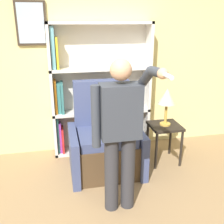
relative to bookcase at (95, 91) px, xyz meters
name	(u,v)px	position (x,y,z in m)	size (l,w,h in m)	color
wall_back	(86,61)	(-0.11, 0.15, 0.42)	(8.00, 0.11, 2.80)	#DBCC84
bookcase	(95,91)	(0.00, 0.00, 0.00)	(1.50, 0.28, 1.98)	silver
armchair	(105,143)	(0.04, -0.61, -0.60)	(0.97, 0.81, 1.22)	#4C3823
person_standing	(120,130)	(0.05, -1.45, -0.04)	(0.55, 0.78, 1.65)	#2D2D33
side_table	(165,131)	(0.92, -0.57, -0.51)	(0.43, 0.43, 0.58)	black
table_lamp	(167,98)	(0.92, -0.57, -0.01)	(0.25, 0.25, 0.53)	gold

